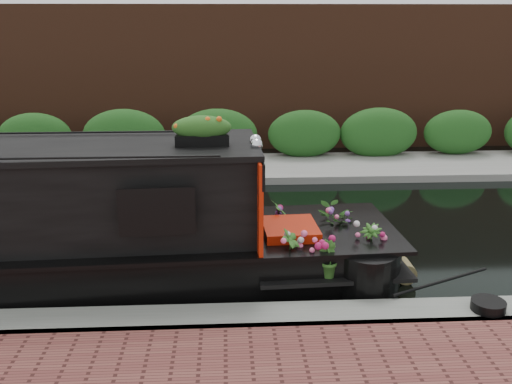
{
  "coord_description": "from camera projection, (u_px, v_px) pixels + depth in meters",
  "views": [
    {
      "loc": [
        0.32,
        -9.43,
        3.71
      ],
      "look_at": [
        0.79,
        -0.6,
        0.96
      ],
      "focal_mm": 40.0,
      "sensor_mm": 36.0,
      "label": 1
    }
  ],
  "objects": [
    {
      "name": "ground",
      "position": [
        209.0,
        234.0,
        10.08
      ],
      "size": [
        80.0,
        80.0,
        0.0
      ],
      "primitive_type": "plane",
      "color": "black",
      "rests_on": "ground"
    },
    {
      "name": "near_bank_coping",
      "position": [
        203.0,
        334.0,
        6.94
      ],
      "size": [
        40.0,
        0.6,
        0.5
      ],
      "primitive_type": "cube",
      "color": "slate",
      "rests_on": "ground"
    },
    {
      "name": "far_bank_path",
      "position": [
        214.0,
        172.0,
        14.09
      ],
      "size": [
        40.0,
        2.4,
        0.34
      ],
      "primitive_type": "cube",
      "color": "gray",
      "rests_on": "ground"
    },
    {
      "name": "far_hedge",
      "position": [
        214.0,
        163.0,
        14.94
      ],
      "size": [
        40.0,
        1.1,
        2.8
      ],
      "primitive_type": "cube",
      "color": "#20521B",
      "rests_on": "ground"
    },
    {
      "name": "far_brick_wall",
      "position": [
        215.0,
        145.0,
        16.95
      ],
      "size": [
        40.0,
        1.0,
        8.0
      ],
      "primitive_type": "cube",
      "color": "#4F2A1A",
      "rests_on": "ground"
    },
    {
      "name": "rope_fender",
      "position": [
        403.0,
        270.0,
        8.32
      ],
      "size": [
        0.3,
        0.39,
        0.3
      ],
      "primitive_type": "cylinder",
      "rotation": [
        1.57,
        0.0,
        0.0
      ],
      "color": "olive",
      "rests_on": "ground"
    },
    {
      "name": "coiled_mooring_rope",
      "position": [
        488.0,
        305.0,
        6.98
      ],
      "size": [
        0.42,
        0.42,
        0.12
      ],
      "primitive_type": "cylinder",
      "color": "black",
      "rests_on": "near_bank_coping"
    }
  ]
}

